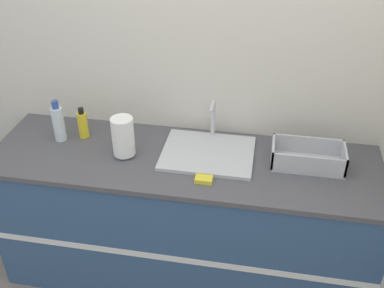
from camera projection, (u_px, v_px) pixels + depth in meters
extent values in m
cube|color=beige|center=(195.00, 64.00, 2.56)|extent=(4.58, 0.06, 2.60)
cube|color=#33517A|center=(185.00, 220.00, 2.75)|extent=(2.18, 0.65, 0.86)
cube|color=white|center=(174.00, 258.00, 2.48)|extent=(2.18, 0.01, 0.04)
cube|color=#4C4C51|center=(184.00, 160.00, 2.51)|extent=(2.20, 0.67, 0.03)
cube|color=silver|center=(208.00, 153.00, 2.52)|extent=(0.51, 0.41, 0.02)
cylinder|color=silver|center=(213.00, 119.00, 2.61)|extent=(0.02, 0.02, 0.22)
cylinder|color=silver|center=(212.00, 107.00, 2.50)|extent=(0.02, 0.12, 0.02)
cylinder|color=#4C4C51|center=(125.00, 154.00, 2.52)|extent=(0.09, 0.09, 0.01)
cylinder|color=white|center=(123.00, 136.00, 2.46)|extent=(0.12, 0.12, 0.22)
cube|color=#B7BABF|center=(307.00, 163.00, 2.44)|extent=(0.39, 0.21, 0.01)
cube|color=#B7BABF|center=(309.00, 165.00, 2.33)|extent=(0.39, 0.01, 0.10)
cube|color=#B7BABF|center=(307.00, 145.00, 2.49)|extent=(0.39, 0.01, 0.10)
cube|color=#B7BABF|center=(273.00, 151.00, 2.44)|extent=(0.01, 0.21, 0.10)
cube|color=#B7BABF|center=(344.00, 158.00, 2.38)|extent=(0.01, 0.21, 0.10)
cylinder|color=yellow|center=(83.00, 125.00, 2.65)|extent=(0.06, 0.06, 0.16)
cylinder|color=black|center=(81.00, 111.00, 2.59)|extent=(0.03, 0.03, 0.03)
cylinder|color=silver|center=(59.00, 124.00, 2.60)|extent=(0.07, 0.07, 0.21)
cylinder|color=#334C9E|center=(55.00, 105.00, 2.54)|extent=(0.04, 0.04, 0.05)
cube|color=yellow|center=(204.00, 179.00, 2.32)|extent=(0.09, 0.06, 0.02)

